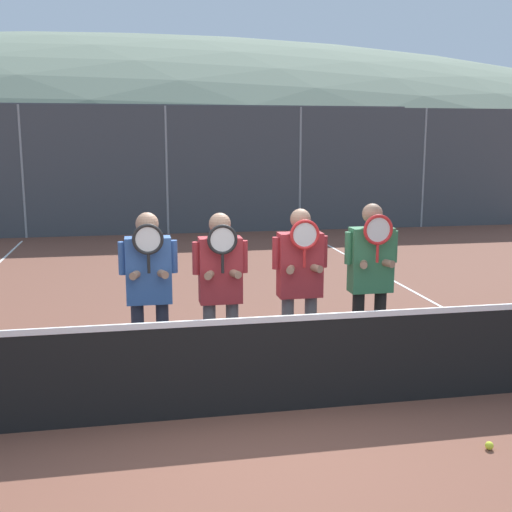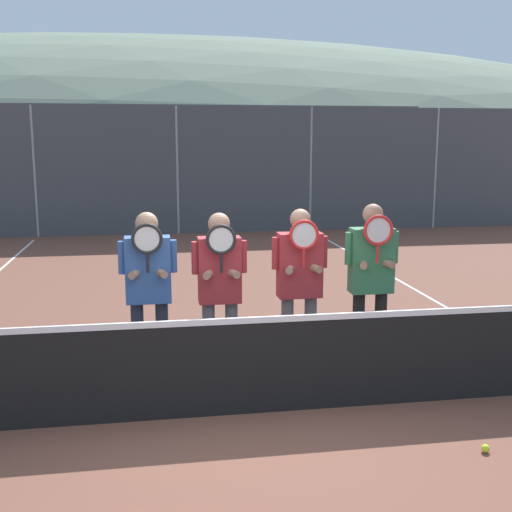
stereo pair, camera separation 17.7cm
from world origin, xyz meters
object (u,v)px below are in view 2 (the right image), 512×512
object	(u,v)px
player_center_left	(220,283)
tennis_ball_on_court	(485,448)
car_center	(296,187)
car_right_of_center	(435,186)
player_leftmost	(148,281)
car_left_of_center	(148,191)
player_rightmost	(371,273)
player_center_right	(300,278)

from	to	relation	value
player_center_left	tennis_ball_on_court	world-z (taller)	player_center_left
car_center	car_right_of_center	xyz separation A→B (m)	(4.97, 0.32, -0.03)
player_leftmost	car_center	distance (m)	14.81
car_center	player_center_left	bearing A→B (deg)	-105.85
player_center_left	car_left_of_center	distance (m)	14.38
player_leftmost	tennis_ball_on_court	world-z (taller)	player_leftmost
car_center	player_rightmost	bearing A→B (deg)	-99.61
player_leftmost	car_right_of_center	xyz separation A→B (m)	(9.70, 14.36, -0.17)
player_center_right	player_rightmost	world-z (taller)	player_rightmost
player_center_left	tennis_ball_on_court	size ratio (longest dim) A/B	26.02
player_rightmost	car_left_of_center	xyz separation A→B (m)	(-2.39, 14.30, -0.22)
car_right_of_center	tennis_ball_on_court	world-z (taller)	car_right_of_center
player_leftmost	player_center_left	xyz separation A→B (m)	(0.72, -0.11, -0.01)
car_left_of_center	car_center	distance (m)	4.78
car_center	tennis_ball_on_court	bearing A→B (deg)	-97.36
player_leftmost	car_left_of_center	distance (m)	14.25
car_left_of_center	player_center_right	bearing A→B (deg)	-83.57
player_center_right	tennis_ball_on_court	distance (m)	2.47
player_center_right	car_right_of_center	world-z (taller)	player_center_right
player_rightmost	car_center	bearing A→B (deg)	80.39
player_center_left	player_rightmost	xyz separation A→B (m)	(1.63, 0.05, 0.04)
car_right_of_center	tennis_ball_on_court	xyz separation A→B (m)	(-7.04, -16.36, -0.87)
car_left_of_center	car_right_of_center	xyz separation A→B (m)	(9.75, 0.11, 0.03)
player_leftmost	car_right_of_center	world-z (taller)	player_leftmost
car_center	car_left_of_center	bearing A→B (deg)	177.48
player_leftmost	car_center	xyz separation A→B (m)	(4.73, 14.04, -0.14)
car_center	tennis_ball_on_court	distance (m)	16.20
player_center_right	tennis_ball_on_court	world-z (taller)	player_center_right
player_rightmost	tennis_ball_on_court	bearing A→B (deg)	-80.81
player_center_left	player_center_right	world-z (taller)	player_center_right
car_left_of_center	tennis_ball_on_court	distance (m)	16.50
car_left_of_center	tennis_ball_on_court	world-z (taller)	car_left_of_center
player_leftmost	player_center_left	size ratio (longest dim) A/B	1.00
player_center_right	car_center	size ratio (longest dim) A/B	0.39
player_rightmost	car_center	world-z (taller)	player_rightmost
car_right_of_center	player_leftmost	bearing A→B (deg)	-124.06
player_center_left	car_center	world-z (taller)	car_center
player_center_left	player_rightmost	distance (m)	1.63
player_leftmost	car_center	bearing A→B (deg)	71.38
player_center_left	player_center_right	xyz separation A→B (m)	(0.85, 0.06, 0.01)
player_rightmost	car_center	distance (m)	14.30
player_center_left	player_center_right	bearing A→B (deg)	3.89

